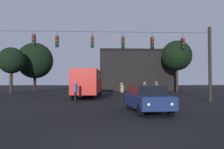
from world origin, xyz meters
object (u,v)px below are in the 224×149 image
object	(u,v)px
city_bus	(89,81)
pedestrian_near_bus	(122,91)
pedestrian_crossing_left	(157,89)
tree_left_silhouette	(35,61)
tree_behind_building	(11,61)
tree_right_far	(177,56)
pedestrian_crossing_center	(75,90)
pedestrian_crossing_right	(145,91)
car_near_right	(147,98)

from	to	relation	value
city_bus	pedestrian_near_bus	size ratio (longest dim) A/B	6.59
pedestrian_crossing_left	tree_left_silhouette	size ratio (longest dim) A/B	0.21
tree_left_silhouette	city_bus	bearing A→B (deg)	-52.67
tree_behind_building	tree_right_far	bearing A→B (deg)	9.93
pedestrian_crossing_center	tree_left_silhouette	size ratio (longest dim) A/B	0.21
pedestrian_crossing_left	pedestrian_near_bus	xyz separation A→B (m)	(-3.74, -2.79, -0.04)
pedestrian_crossing_right	tree_right_far	bearing A→B (deg)	64.80
city_bus	tree_behind_building	bearing A→B (deg)	146.55
pedestrian_crossing_left	tree_left_silhouette	world-z (taller)	tree_left_silhouette
pedestrian_crossing_right	tree_right_far	world-z (taller)	tree_right_far
tree_behind_building	tree_right_far	distance (m)	26.64
car_near_right	pedestrian_crossing_right	world-z (taller)	pedestrian_crossing_right
car_near_right	pedestrian_near_bus	xyz separation A→B (m)	(-0.85, 6.82, 0.16)
car_near_right	tree_left_silhouette	world-z (taller)	tree_left_silhouette
pedestrian_crossing_left	pedestrian_near_bus	world-z (taller)	pedestrian_crossing_left
pedestrian_crossing_left	tree_right_far	xyz separation A→B (m)	(7.53, 16.22, 5.23)
tree_left_silhouette	pedestrian_crossing_left	bearing A→B (deg)	-44.94
city_bus	tree_left_silhouette	size ratio (longest dim) A/B	1.33
car_near_right	tree_behind_building	bearing A→B (deg)	126.63
tree_right_far	car_near_right	bearing A→B (deg)	-111.96
pedestrian_crossing_center	pedestrian_crossing_right	size ratio (longest dim) A/B	1.01
pedestrian_crossing_left	tree_left_silhouette	distance (m)	23.97
car_near_right	tree_behind_building	size ratio (longest dim) A/B	0.66
tree_right_far	pedestrian_near_bus	bearing A→B (deg)	-120.65
pedestrian_near_bus	pedestrian_crossing_center	bearing A→B (deg)	-177.72
city_bus	car_near_right	bearing A→B (deg)	-73.29
city_bus	tree_behind_building	distance (m)	14.38
city_bus	car_near_right	xyz separation A→B (m)	(4.05, -13.49, -1.07)
tree_behind_building	pedestrian_near_bus	bearing A→B (deg)	-43.98
pedestrian_crossing_right	pedestrian_near_bus	bearing A→B (deg)	148.52
city_bus	tree_left_silhouette	distance (m)	16.44
tree_behind_building	pedestrian_crossing_left	bearing A→B (deg)	-31.90
pedestrian_crossing_center	pedestrian_near_bus	world-z (taller)	pedestrian_crossing_center
pedestrian_crossing_center	tree_right_far	world-z (taller)	tree_right_far
city_bus	pedestrian_crossing_left	world-z (taller)	city_bus
tree_right_far	pedestrian_crossing_left	bearing A→B (deg)	-114.90
pedestrian_crossing_center	pedestrian_crossing_right	bearing A→B (deg)	-9.31
pedestrian_crossing_left	tree_behind_building	distance (m)	22.33
city_bus	car_near_right	world-z (taller)	city_bus
car_near_right	pedestrian_crossing_left	bearing A→B (deg)	73.27
pedestrian_crossing_center	tree_right_far	distance (m)	25.03
tree_right_far	city_bus	bearing A→B (deg)	-139.52
pedestrian_crossing_right	tree_behind_building	size ratio (longest dim) A/B	0.26
pedestrian_crossing_right	pedestrian_crossing_left	bearing A→B (deg)	63.53
tree_left_silhouette	pedestrian_near_bus	bearing A→B (deg)	-56.34
pedestrian_crossing_center	pedestrian_crossing_left	bearing A→B (deg)	20.99
car_near_right	pedestrian_crossing_left	xyz separation A→B (m)	(2.89, 9.62, 0.20)
car_near_right	pedestrian_crossing_center	world-z (taller)	pedestrian_crossing_center
car_near_right	tree_right_far	distance (m)	28.38
pedestrian_near_bus	tree_left_silhouette	bearing A→B (deg)	123.66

